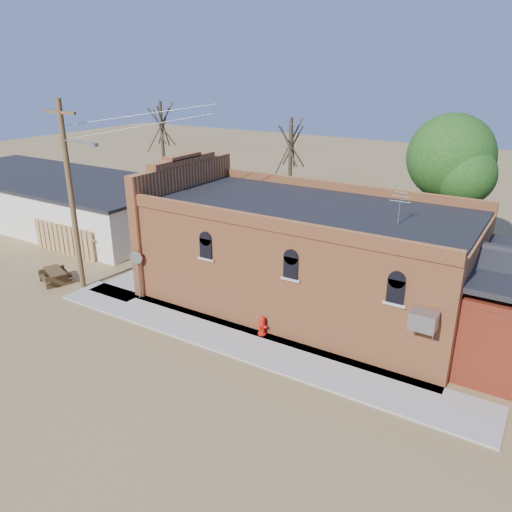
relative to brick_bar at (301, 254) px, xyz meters
The scene contains 14 objects.
ground 6.19m from the brick_bar, 106.65° to the right, with size 120.00×120.00×0.00m, color olive.
sidewalk_south 5.14m from the brick_bar, 91.78° to the right, with size 19.00×2.20×0.08m, color #9E9991.
sidewalk_west 8.28m from the brick_bar, behind, with size 2.60×10.00×0.08m, color #9E9991.
brick_bar is the anchor object (origin of this frame).
storage_building 20.81m from the brick_bar, behind, with size 20.40×8.40×3.17m.
wood_fence 14.61m from the brick_bar, behind, with size 5.20×0.10×1.80m, color #AD874E, non-canonical shape.
utility_pole 10.96m from the brick_bar, 156.31° to the right, with size 3.12×0.26×9.00m.
tree_bare_near 9.54m from the brick_bar, 121.74° to the left, with size 2.80×2.80×7.65m.
tree_bare_far 18.25m from the brick_bar, 151.47° to the left, with size 2.80×2.80×8.16m.
tree_leafy 9.80m from the brick_bar, 61.44° to the left, with size 4.40×4.40×8.15m.
fire_hydrant 4.15m from the brick_bar, 86.82° to the right, with size 0.44×0.40×0.81m.
stop_sign 7.52m from the brick_bar, 149.46° to the right, with size 0.60×0.30×2.34m.
trash_barrel 9.13m from the brick_bar, behind, with size 0.56×0.56×0.86m, color navy.
picnic_table 12.50m from the brick_bar, 157.88° to the right, with size 1.98×1.75×0.69m.
Camera 1 is at (11.06, -13.46, 10.30)m, focal length 35.00 mm.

